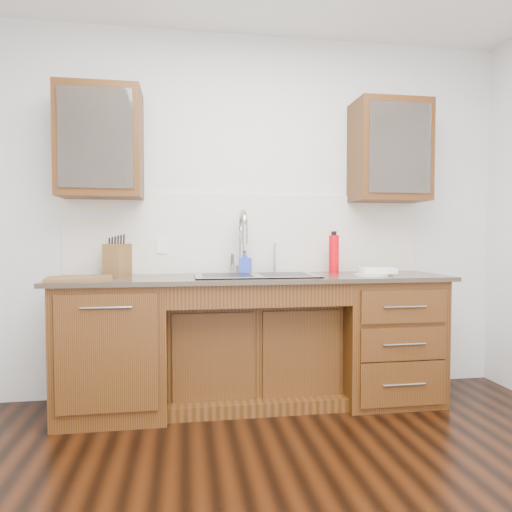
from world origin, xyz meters
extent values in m
cube|color=silver|center=(0.00, 1.80, 1.35)|extent=(4.00, 0.10, 2.70)
cube|color=#593014|center=(-0.95, 1.44, 0.44)|extent=(0.70, 0.62, 0.88)
cube|color=#593014|center=(0.00, 1.53, 0.35)|extent=(1.20, 0.44, 0.70)
cube|color=#593014|center=(0.95, 1.44, 0.44)|extent=(0.70, 0.62, 0.88)
cube|color=#84705B|center=(0.00, 1.43, 0.90)|extent=(2.70, 0.65, 0.03)
cube|color=beige|center=(0.00, 1.74, 1.21)|extent=(2.70, 0.02, 0.59)
cube|color=#9E9EA5|center=(0.00, 1.41, 0.83)|extent=(0.84, 0.46, 0.19)
cylinder|color=#999993|center=(-0.07, 1.64, 1.11)|extent=(0.04, 0.04, 0.40)
cylinder|color=#999993|center=(0.18, 1.65, 1.03)|extent=(0.02, 0.02, 0.24)
cube|color=#593014|center=(-1.05, 1.58, 1.83)|extent=(0.55, 0.34, 0.75)
cube|color=#593014|center=(1.05, 1.58, 1.83)|extent=(0.55, 0.34, 0.75)
cube|color=white|center=(-0.65, 1.73, 1.12)|extent=(0.08, 0.01, 0.12)
cube|color=white|center=(0.65, 1.73, 1.12)|extent=(0.08, 0.01, 0.12)
imported|color=blue|center=(-0.05, 1.62, 1.00)|extent=(0.10, 0.10, 0.17)
cylinder|color=#E3000B|center=(0.62, 1.58, 1.05)|extent=(0.08, 0.08, 0.28)
cylinder|color=silver|center=(0.81, 1.34, 0.92)|extent=(0.31, 0.31, 0.01)
cube|color=beige|center=(0.87, 1.36, 0.94)|extent=(0.25, 0.19, 0.04)
cube|color=olive|center=(-0.96, 1.66, 1.02)|extent=(0.18, 0.23, 0.22)
cube|color=brown|center=(-1.15, 1.33, 0.92)|extent=(0.44, 0.34, 0.02)
imported|color=white|center=(-1.12, 1.58, 1.78)|extent=(0.17, 0.17, 0.11)
imported|color=white|center=(-0.98, 1.58, 1.77)|extent=(0.14, 0.14, 0.10)
imported|color=white|center=(0.96, 1.58, 1.77)|extent=(0.15, 0.15, 0.10)
imported|color=white|center=(1.12, 1.58, 1.77)|extent=(0.12, 0.12, 0.08)
camera|label=1|loc=(-0.49, -1.70, 1.18)|focal=32.00mm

